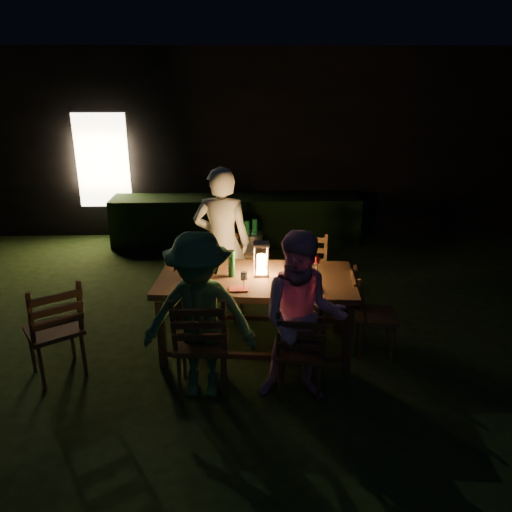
{
  "coord_description": "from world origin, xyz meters",
  "views": [
    {
      "loc": [
        -0.42,
        -4.53,
        2.8
      ],
      "look_at": [
        -0.26,
        0.42,
        0.97
      ],
      "focal_mm": 35.0,
      "sensor_mm": 36.0,
      "label": 1
    }
  ],
  "objects_px": {
    "dining_table": "(256,284)",
    "bottle_bucket_b": "(255,237)",
    "side_table": "(251,255)",
    "ice_bucket": "(251,241)",
    "person_opp_right": "(302,319)",
    "chair_near_right": "(300,366)",
    "bottle_bucket_a": "(247,239)",
    "lantern": "(261,261)",
    "chair_far_right": "(306,293)",
    "person_house_side": "(222,243)",
    "chair_far_left": "(223,290)",
    "chair_spare": "(57,346)",
    "bottle_table": "(232,264)",
    "chair_end": "(373,328)",
    "chair_near_left": "(202,359)",
    "person_opp_left": "(199,317)"
  },
  "relations": [
    {
      "from": "dining_table",
      "to": "bottle_bucket_b",
      "type": "bearing_deg",
      "value": 94.15
    },
    {
      "from": "side_table",
      "to": "ice_bucket",
      "type": "relative_size",
      "value": 2.1
    },
    {
      "from": "person_opp_right",
      "to": "chair_near_right",
      "type": "bearing_deg",
      "value": 91.6
    },
    {
      "from": "person_opp_right",
      "to": "bottle_bucket_a",
      "type": "relative_size",
      "value": 4.93
    },
    {
      "from": "lantern",
      "to": "side_table",
      "type": "xyz_separation_m",
      "value": [
        -0.08,
        1.36,
        -0.43
      ]
    },
    {
      "from": "chair_far_right",
      "to": "side_table",
      "type": "bearing_deg",
      "value": -36.31
    },
    {
      "from": "person_house_side",
      "to": "chair_far_left",
      "type": "bearing_deg",
      "value": 93.32
    },
    {
      "from": "chair_near_right",
      "to": "person_house_side",
      "type": "relative_size",
      "value": 0.52
    },
    {
      "from": "ice_bucket",
      "to": "person_house_side",
      "type": "bearing_deg",
      "value": -122.65
    },
    {
      "from": "dining_table",
      "to": "bottle_bucket_b",
      "type": "xyz_separation_m",
      "value": [
        0.03,
        1.44,
        0.04
      ]
    },
    {
      "from": "chair_near_right",
      "to": "ice_bucket",
      "type": "bearing_deg",
      "value": 109.63
    },
    {
      "from": "side_table",
      "to": "chair_near_right",
      "type": "bearing_deg",
      "value": -79.68
    },
    {
      "from": "side_table",
      "to": "lantern",
      "type": "bearing_deg",
      "value": -86.67
    },
    {
      "from": "person_house_side",
      "to": "chair_spare",
      "type": "bearing_deg",
      "value": 45.02
    },
    {
      "from": "side_table",
      "to": "bottle_bucket_a",
      "type": "xyz_separation_m",
      "value": [
        -0.05,
        -0.04,
        0.23
      ]
    },
    {
      "from": "bottle_table",
      "to": "ice_bucket",
      "type": "bearing_deg",
      "value": 80.77
    },
    {
      "from": "lantern",
      "to": "bottle_bucket_b",
      "type": "height_order",
      "value": "lantern"
    },
    {
      "from": "chair_far_right",
      "to": "dining_table",
      "type": "bearing_deg",
      "value": 59.71
    },
    {
      "from": "chair_end",
      "to": "bottle_bucket_a",
      "type": "xyz_separation_m",
      "value": [
        -1.3,
        1.47,
        0.51
      ]
    },
    {
      "from": "chair_end",
      "to": "ice_bucket",
      "type": "xyz_separation_m",
      "value": [
        -1.25,
        1.51,
        0.46
      ]
    },
    {
      "from": "side_table",
      "to": "dining_table",
      "type": "bearing_deg",
      "value": -88.99
    },
    {
      "from": "chair_far_left",
      "to": "person_house_side",
      "type": "bearing_deg",
      "value": -79.33
    },
    {
      "from": "chair_far_right",
      "to": "lantern",
      "type": "bearing_deg",
      "value": 60.46
    },
    {
      "from": "chair_near_left",
      "to": "person_house_side",
      "type": "relative_size",
      "value": 0.59
    },
    {
      "from": "chair_near_left",
      "to": "chair_far_left",
      "type": "height_order",
      "value": "chair_near_left"
    },
    {
      "from": "dining_table",
      "to": "bottle_table",
      "type": "height_order",
      "value": "bottle_table"
    },
    {
      "from": "ice_bucket",
      "to": "bottle_bucket_b",
      "type": "distance_m",
      "value": 0.08
    },
    {
      "from": "chair_spare",
      "to": "bottle_table",
      "type": "xyz_separation_m",
      "value": [
        1.68,
        0.47,
        0.65
      ]
    },
    {
      "from": "chair_far_right",
      "to": "person_opp_right",
      "type": "relative_size",
      "value": 0.65
    },
    {
      "from": "person_house_side",
      "to": "ice_bucket",
      "type": "relative_size",
      "value": 6.04
    },
    {
      "from": "person_opp_right",
      "to": "bottle_table",
      "type": "xyz_separation_m",
      "value": [
        -0.62,
        0.88,
        0.18
      ]
    },
    {
      "from": "bottle_bucket_a",
      "to": "ice_bucket",
      "type": "bearing_deg",
      "value": 38.66
    },
    {
      "from": "chair_far_right",
      "to": "side_table",
      "type": "relative_size",
      "value": 1.62
    },
    {
      "from": "chair_near_right",
      "to": "person_opp_left",
      "type": "distance_m",
      "value": 1.03
    },
    {
      "from": "person_opp_left",
      "to": "person_opp_right",
      "type": "bearing_deg",
      "value": -0.0
    },
    {
      "from": "chair_far_left",
      "to": "bottle_table",
      "type": "xyz_separation_m",
      "value": [
        0.13,
        -0.79,
        0.65
      ]
    },
    {
      "from": "chair_near_left",
      "to": "chair_spare",
      "type": "height_order",
      "value": "chair_near_left"
    },
    {
      "from": "dining_table",
      "to": "chair_near_right",
      "type": "xyz_separation_m",
      "value": [
        0.38,
        -0.81,
        -0.46
      ]
    },
    {
      "from": "chair_spare",
      "to": "ice_bucket",
      "type": "relative_size",
      "value": 3.55
    },
    {
      "from": "chair_end",
      "to": "bottle_bucket_b",
      "type": "xyz_separation_m",
      "value": [
        -1.2,
        1.55,
        0.51
      ]
    },
    {
      "from": "person_opp_left",
      "to": "bottle_bucket_a",
      "type": "height_order",
      "value": "person_opp_left"
    },
    {
      "from": "chair_end",
      "to": "person_house_side",
      "type": "distance_m",
      "value": 1.97
    },
    {
      "from": "dining_table",
      "to": "bottle_table",
      "type": "relative_size",
      "value": 7.43
    },
    {
      "from": "ice_bucket",
      "to": "bottle_bucket_b",
      "type": "bearing_deg",
      "value": 38.66
    },
    {
      "from": "chair_near_right",
      "to": "person_opp_right",
      "type": "distance_m",
      "value": 0.51
    },
    {
      "from": "person_opp_right",
      "to": "bottle_table",
      "type": "bearing_deg",
      "value": 130.49
    },
    {
      "from": "chair_near_right",
      "to": "side_table",
      "type": "bearing_deg",
      "value": 109.63
    },
    {
      "from": "person_opp_right",
      "to": "chair_end",
      "type": "bearing_deg",
      "value": 46.43
    },
    {
      "from": "chair_far_right",
      "to": "bottle_bucket_a",
      "type": "height_order",
      "value": "chair_far_right"
    },
    {
      "from": "chair_end",
      "to": "side_table",
      "type": "xyz_separation_m",
      "value": [
        -1.25,
        1.51,
        0.27
      ]
    }
  ]
}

